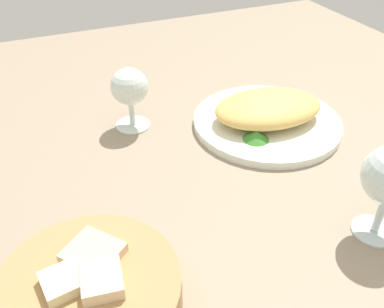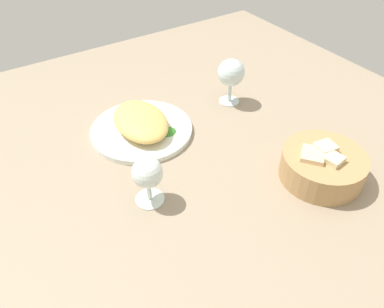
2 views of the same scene
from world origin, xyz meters
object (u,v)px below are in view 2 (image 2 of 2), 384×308
bread_basket (322,165)px  wine_glass_near (148,175)px  plate (142,130)px  wine_glass_far (231,74)px

bread_basket → wine_glass_near: wine_glass_near is taller
plate → wine_glass_far: 29.27cm
bread_basket → wine_glass_near: 38.80cm
plate → wine_glass_near: 24.97cm
wine_glass_near → bread_basket: bearing=67.3°
plate → bread_basket: bearing=35.1°
bread_basket → wine_glass_near: size_ratio=1.67×
wine_glass_far → plate: bearing=-91.7°
bread_basket → wine_glass_far: bearing=176.8°
plate → bread_basket: (37.06, 26.08, 2.75)cm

